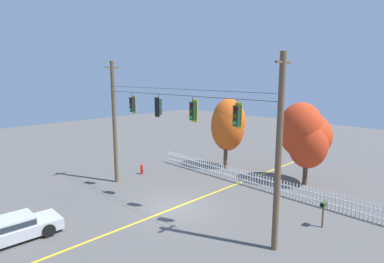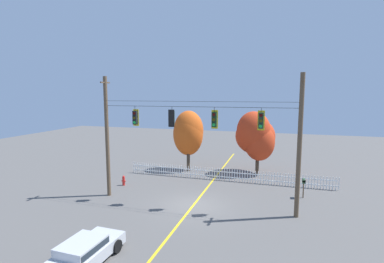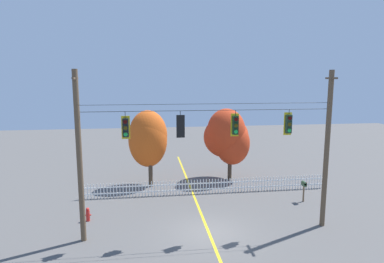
% 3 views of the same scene
% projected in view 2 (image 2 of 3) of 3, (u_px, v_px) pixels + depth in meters
% --- Properties ---
extents(ground, '(80.00, 80.00, 0.00)m').
position_uv_depth(ground, '(194.00, 205.00, 20.01)').
color(ground, '#565451').
extents(lane_centerline_stripe, '(0.16, 36.00, 0.01)m').
position_uv_depth(lane_centerline_stripe, '(194.00, 205.00, 20.01)').
color(lane_centerline_stripe, gold).
rests_on(lane_centerline_stripe, ground).
extents(signal_support_span, '(13.63, 1.10, 8.88)m').
position_uv_depth(signal_support_span, '(194.00, 140.00, 19.43)').
color(signal_support_span, brown).
rests_on(signal_support_span, ground).
extents(traffic_signal_northbound_primary, '(0.43, 0.38, 1.42)m').
position_uv_depth(traffic_signal_northbound_primary, '(135.00, 118.00, 20.50)').
color(traffic_signal_northbound_primary, black).
extents(traffic_signal_southbound_primary, '(0.43, 0.38, 1.38)m').
position_uv_depth(traffic_signal_southbound_primary, '(172.00, 118.00, 19.67)').
color(traffic_signal_southbound_primary, black).
extents(traffic_signal_northbound_secondary, '(0.43, 0.38, 1.42)m').
position_uv_depth(traffic_signal_northbound_secondary, '(214.00, 119.00, 18.85)').
color(traffic_signal_northbound_secondary, black).
extents(traffic_signal_westbound_side, '(0.43, 0.38, 1.42)m').
position_uv_depth(traffic_signal_westbound_side, '(261.00, 121.00, 17.99)').
color(traffic_signal_westbound_side, black).
extents(white_picket_fence, '(18.14, 0.06, 1.08)m').
position_uv_depth(white_picket_fence, '(226.00, 175.00, 25.52)').
color(white_picket_fence, white).
rests_on(white_picket_fence, ground).
extents(autumn_maple_near_fence, '(3.02, 2.64, 5.97)m').
position_uv_depth(autumn_maple_near_fence, '(188.00, 132.00, 28.81)').
color(autumn_maple_near_fence, '#473828').
rests_on(autumn_maple_near_fence, ground).
extents(autumn_maple_mid, '(3.76, 3.51, 6.00)m').
position_uv_depth(autumn_maple_mid, '(256.00, 136.00, 27.50)').
color(autumn_maple_mid, '#473828').
rests_on(autumn_maple_mid, ground).
extents(parked_car, '(1.99, 4.18, 1.15)m').
position_uv_depth(parked_car, '(84.00, 252.00, 12.95)').
color(parked_car, '#B7BABF').
rests_on(parked_car, ground).
extents(fire_hydrant, '(0.38, 0.22, 0.83)m').
position_uv_depth(fire_hydrant, '(124.00, 181.00, 24.26)').
color(fire_hydrant, red).
rests_on(fire_hydrant, ground).
extents(roadside_mailbox, '(0.25, 0.44, 1.44)m').
position_uv_depth(roadside_mailbox, '(304.00, 182.00, 21.24)').
color(roadside_mailbox, brown).
rests_on(roadside_mailbox, ground).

